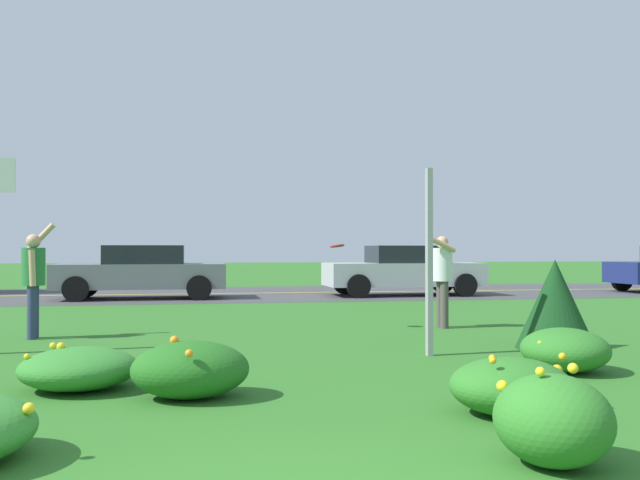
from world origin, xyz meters
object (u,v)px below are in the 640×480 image
person_catcher_white_shirt (442,273)px  car_gray_center_right (142,271)px  sign_post_by_roadside (429,262)px  person_thrower_green_shirt (34,276)px  frisbee_red (337,246)px  car_silver_center_left (404,270)px

person_catcher_white_shirt → car_gray_center_right: size_ratio=0.35×
sign_post_by_roadside → person_thrower_green_shirt: bearing=153.3°
frisbee_red → car_gray_center_right: car_gray_center_right is taller
person_catcher_white_shirt → car_gray_center_right: bearing=124.3°
frisbee_red → sign_post_by_roadside: bearing=-79.8°
person_catcher_white_shirt → frisbee_red: (-1.80, 0.12, 0.46)m
person_thrower_green_shirt → person_catcher_white_shirt: 6.54m
person_thrower_green_shirt → car_silver_center_left: (8.41, 8.37, -0.20)m
person_thrower_green_shirt → frisbee_red: size_ratio=7.07×
sign_post_by_roadside → car_silver_center_left: bearing=74.2°
sign_post_by_roadside → person_thrower_green_shirt: sign_post_by_roadside is taller
person_catcher_white_shirt → frisbee_red: 1.87m
car_gray_center_right → person_catcher_white_shirt: bearing=-55.7°
sign_post_by_roadside → frisbee_red: sign_post_by_roadside is taller
car_silver_center_left → person_thrower_green_shirt: bearing=-135.1°
person_thrower_green_shirt → frisbee_red: 4.77m
person_thrower_green_shirt → car_silver_center_left: person_thrower_green_shirt is taller
person_catcher_white_shirt → car_gray_center_right: 9.83m
person_thrower_green_shirt → car_silver_center_left: bearing=44.9°
person_thrower_green_shirt → person_catcher_white_shirt: size_ratio=1.10×
person_thrower_green_shirt → car_silver_center_left: 11.87m
person_catcher_white_shirt → car_gray_center_right: (-5.54, 8.12, -0.20)m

